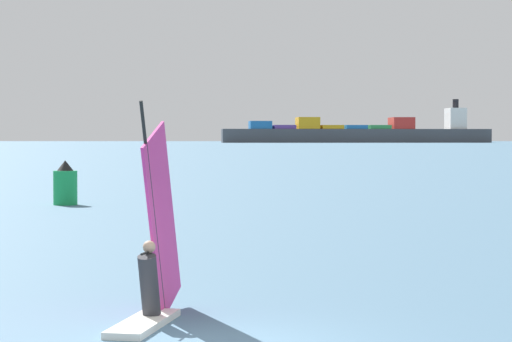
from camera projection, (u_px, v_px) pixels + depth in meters
The scene contains 4 objects.
windsurfer at pixel (153, 268), 17.96m from camera, with size 1.18×3.57×3.93m.
cargo_ship at pixel (357, 133), 691.02m from camera, with size 179.56×29.98×29.20m.
distant_headland at pixel (484, 121), 1386.24m from camera, with size 803.88×254.80×50.28m, color #4C564C.
channel_buoy at pixel (65, 185), 49.15m from camera, with size 1.14×1.14×2.13m.
Camera 1 is at (0.08, -15.76, 3.19)m, focal length 72.66 mm.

